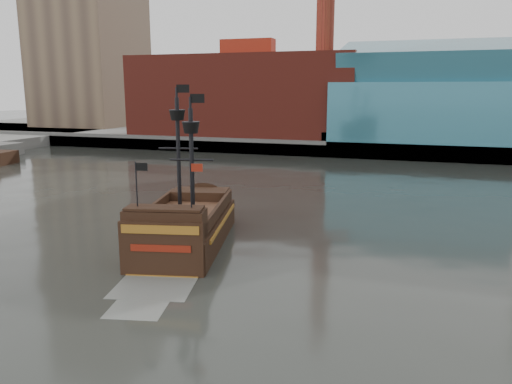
% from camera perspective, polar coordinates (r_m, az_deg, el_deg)
% --- Properties ---
extents(ground, '(400.00, 400.00, 0.00)m').
position_cam_1_polar(ground, '(23.42, -9.10, -16.15)').
color(ground, '#242621').
rests_on(ground, ground).
extents(promenade_far, '(220.00, 60.00, 2.00)m').
position_cam_1_polar(promenade_far, '(111.14, 13.44, 6.21)').
color(promenade_far, slate).
rests_on(promenade_far, ground).
extents(seawall, '(220.00, 1.00, 2.60)m').
position_cam_1_polar(seawall, '(81.92, 11.52, 4.68)').
color(seawall, '#4C4C49').
rests_on(seawall, ground).
extents(skyline, '(149.00, 45.00, 62.00)m').
position_cam_1_polar(skyline, '(103.84, 16.69, 18.73)').
color(skyline, brown).
rests_on(skyline, promenade_far).
extents(pirate_ship, '(8.25, 16.74, 12.04)m').
position_cam_1_polar(pirate_ship, '(35.74, -8.04, -4.36)').
color(pirate_ship, black).
rests_on(pirate_ship, ground).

